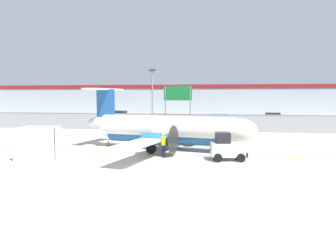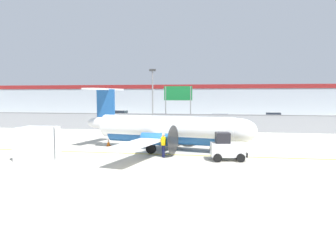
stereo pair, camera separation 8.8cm
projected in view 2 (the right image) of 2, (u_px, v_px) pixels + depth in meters
ground_plane at (157, 154)px, 24.10m from camera, size 140.00×140.00×0.01m
perimeter_fence at (183, 122)px, 39.71m from camera, size 98.00×0.10×2.10m
parking_lot_strip at (192, 123)px, 51.09m from camera, size 98.00×17.00×0.12m
background_building at (201, 101)px, 68.94m from camera, size 91.00×8.10×6.50m
commuter_airplane at (169, 130)px, 26.00m from camera, size 14.49×15.98×4.92m
baggage_tug at (227, 148)px, 21.73m from camera, size 2.48×1.71×1.88m
ground_crew_worker at (163, 144)px, 22.82m from camera, size 0.46×0.52×1.70m
cargo_container at (37, 143)px, 22.05m from camera, size 2.50×2.13×2.20m
traffic_cone_near_left at (168, 142)px, 28.44m from camera, size 0.36×0.36×0.64m
traffic_cone_near_right at (108, 142)px, 28.05m from camera, size 0.36×0.36×0.64m
parked_car_0 at (121, 115)px, 57.27m from camera, size 4.39×2.45×1.58m
parked_car_1 at (159, 119)px, 47.29m from camera, size 4.26×2.11×1.58m
parked_car_2 at (219, 120)px, 46.72m from camera, size 4.33×2.29×1.58m
parked_car_3 at (274, 118)px, 50.35m from camera, size 4.35×2.33×1.58m
apron_light_pole at (153, 96)px, 36.87m from camera, size 0.70×0.30×7.27m
highway_sign at (178, 97)px, 41.56m from camera, size 3.60×0.14×5.50m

